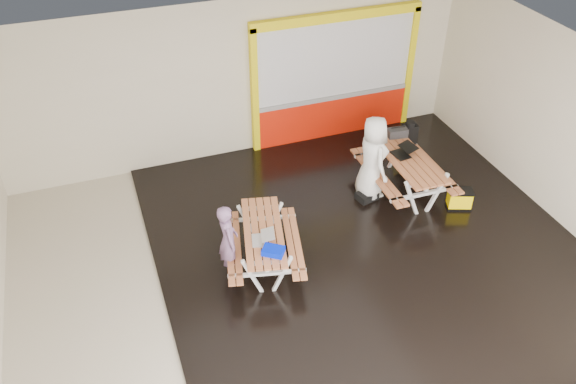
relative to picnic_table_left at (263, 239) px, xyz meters
name	(u,v)px	position (x,y,z in m)	size (l,w,h in m)	color
room	(307,186)	(0.66, -0.31, 1.17)	(10.02, 8.02, 3.52)	beige
deck	(369,249)	(1.91, -0.31, -0.56)	(7.50, 7.98, 0.05)	black
kiosk	(334,80)	(2.86, 3.62, 0.86)	(3.88, 0.16, 3.00)	red
picnic_table_left	(263,239)	(0.00, 0.00, 0.00)	(1.68, 2.13, 0.76)	#B16940
picnic_table_right	(405,165)	(3.35, 1.10, 0.07)	(1.49, 2.16, 0.86)	#B16940
person_left	(228,240)	(-0.64, -0.07, 0.21)	(0.51, 0.33, 1.39)	slate
person_right	(372,158)	(2.65, 1.20, 0.31)	(0.87, 0.57, 1.79)	white
laptop_left	(262,238)	(-0.09, -0.24, 0.23)	(0.45, 0.42, 0.16)	silver
laptop_right	(403,152)	(3.32, 1.18, 0.33)	(0.48, 0.44, 0.18)	black
blue_pouch	(273,251)	(-0.02, -0.59, 0.23)	(0.34, 0.24, 0.10)	#0018D6
toolbox	(398,133)	(3.54, 1.83, 0.36)	(0.43, 0.25, 0.23)	black
backpack	(409,133)	(3.93, 1.99, 0.19)	(0.35, 0.26, 0.54)	black
dark_case	(367,196)	(2.52, 1.04, -0.46)	(0.40, 0.30, 0.15)	black
fluke_bag	(459,199)	(4.11, 0.18, -0.34)	(0.55, 0.45, 0.40)	black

